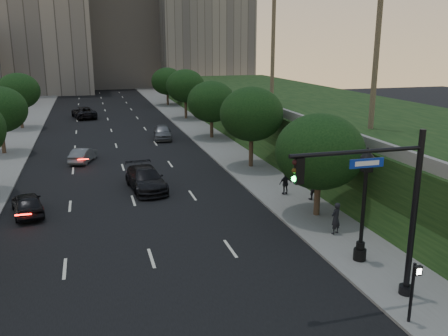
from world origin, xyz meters
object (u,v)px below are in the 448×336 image
object	(u,v)px
pedestrian_c	(286,183)
pedestrian_a	(336,218)
sedan_near_left	(27,204)
traffic_signal_mast	(390,216)
sedan_mid_left	(83,155)
street_lamp	(363,210)
pedestrian_b	(312,187)
sedan_far_left	(84,112)
sedan_far_right	(162,132)
sedan_near_right	(146,179)

from	to	relation	value
pedestrian_c	pedestrian_a	bearing A→B (deg)	84.45
sedan_near_left	pedestrian_c	world-z (taller)	pedestrian_c
traffic_signal_mast	sedan_mid_left	bearing A→B (deg)	113.06
street_lamp	pedestrian_b	xyz separation A→B (m)	(1.88, 8.86, -1.67)
street_lamp	sedan_far_left	distance (m)	51.60
pedestrian_b	pedestrian_c	distance (m)	1.94
sedan_far_left	sedan_far_right	xyz separation A→B (m)	(8.17, -17.75, -0.01)
sedan_near_left	sedan_far_right	bearing A→B (deg)	-129.94
traffic_signal_mast	pedestrian_a	distance (m)	7.15
sedan_near_right	sedan_mid_left	bearing A→B (deg)	108.17
sedan_far_left	sedan_far_right	world-z (taller)	sedan_far_left
sedan_mid_left	sedan_far_left	bearing A→B (deg)	-70.61
traffic_signal_mast	sedan_near_left	world-z (taller)	traffic_signal_mast
pedestrian_a	sedan_mid_left	bearing A→B (deg)	-82.37
sedan_near_left	sedan_far_left	distance (m)	38.85
pedestrian_a	sedan_far_left	bearing A→B (deg)	-98.94
street_lamp	sedan_far_right	distance (m)	32.62
traffic_signal_mast	pedestrian_c	world-z (taller)	traffic_signal_mast
sedan_far_left	pedestrian_a	distance (m)	48.60
pedestrian_a	pedestrian_c	xyz separation A→B (m)	(0.15, 7.14, -0.12)
sedan_mid_left	sedan_far_left	xyz separation A→B (m)	(0.07, 25.99, 0.16)
sedan_near_right	pedestrian_c	bearing A→B (deg)	-30.30
street_lamp	sedan_near_left	world-z (taller)	street_lamp
pedestrian_b	pedestrian_c	world-z (taller)	pedestrian_b
traffic_signal_mast	sedan_mid_left	distance (m)	29.86
sedan_far_left	sedan_near_left	bearing A→B (deg)	74.01
traffic_signal_mast	street_lamp	distance (m)	3.60
sedan_mid_left	sedan_far_right	bearing A→B (deg)	-115.46
sedan_far_left	pedestrian_b	world-z (taller)	pedestrian_b
traffic_signal_mast	street_lamp	world-z (taller)	traffic_signal_mast
sedan_near_right	pedestrian_c	size ratio (longest dim) A/B	3.61
sedan_near_left	pedestrian_c	bearing A→B (deg)	165.32
sedan_near_right	sedan_far_right	distance (m)	18.31
street_lamp	pedestrian_b	bearing A→B (deg)	78.01
traffic_signal_mast	sedan_near_right	xyz separation A→B (m)	(-7.35, 17.70, -2.88)
pedestrian_b	street_lamp	bearing A→B (deg)	86.52
sedan_mid_left	sedan_far_right	xyz separation A→B (m)	(8.24, 8.24, 0.15)
traffic_signal_mast	pedestrian_a	xyz separation A→B (m)	(1.42, 6.49, -2.65)
sedan_near_right	pedestrian_c	xyz separation A→B (m)	(8.93, -4.07, 0.11)
traffic_signal_mast	pedestrian_b	distance (m)	12.79
traffic_signal_mast	sedan_far_left	world-z (taller)	traffic_signal_mast
traffic_signal_mast	sedan_near_left	size ratio (longest dim) A/B	1.70
sedan_mid_left	pedestrian_c	bearing A→B (deg)	153.50
traffic_signal_mast	sedan_near_left	distance (m)	21.07
sedan_near_left	sedan_far_right	xyz separation A→B (m)	(11.47, 20.95, 0.09)
pedestrian_b	pedestrian_c	size ratio (longest dim) A/B	1.07
sedan_far_left	sedan_far_right	distance (m)	19.54
sedan_far_right	pedestrian_c	xyz separation A→B (m)	(4.98, -21.94, 0.12)
sedan_near_left	sedan_far_right	world-z (taller)	sedan_far_right
traffic_signal_mast	sedan_far_right	xyz separation A→B (m)	(-3.40, 35.57, -2.89)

